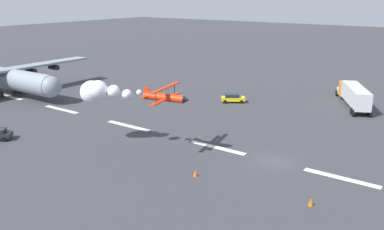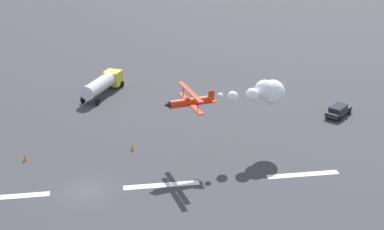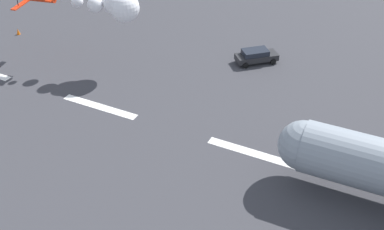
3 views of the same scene
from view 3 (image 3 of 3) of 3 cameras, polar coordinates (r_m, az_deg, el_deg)
runway_stripe_6 at (r=45.91m, az=-11.00°, el=0.99°), size 8.00×0.90×0.01m
runway_stripe_7 at (r=39.87m, az=7.37°, el=-4.55°), size 8.00×0.90×0.01m
stunt_biplane_red at (r=49.69m, az=-10.19°, el=12.92°), size 14.58×7.18×3.07m
airport_staff_sedan at (r=52.61m, az=7.70°, el=7.06°), size 4.61×4.39×1.52m
traffic_cone_far at (r=62.35m, az=-20.13°, el=9.37°), size 0.44×0.44×0.75m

